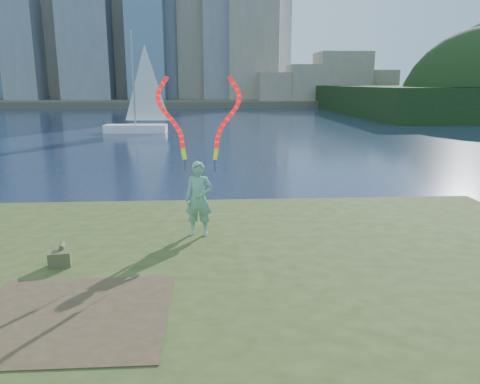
{
  "coord_description": "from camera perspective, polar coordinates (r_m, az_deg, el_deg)",
  "views": [
    {
      "loc": [
        0.13,
        -10.4,
        4.56
      ],
      "look_at": [
        0.87,
        1.0,
        1.87
      ],
      "focal_mm": 35.0,
      "sensor_mm": 36.0,
      "label": 1
    }
  ],
  "objects": [
    {
      "name": "dirt_patch",
      "position": [
        8.45,
        -19.93,
        -13.98
      ],
      "size": [
        3.2,
        3.0,
        0.02
      ],
      "primitive_type": "cube",
      "color": "#47331E",
      "rests_on": "grassy_knoll"
    },
    {
      "name": "woman_with_ribbons",
      "position": [
        11.58,
        -5.04,
        1.37
      ],
      "size": [
        2.13,
        0.55,
        4.23
      ],
      "rotation": [
        0.0,
        0.0,
        -0.14
      ],
      "color": "#157244",
      "rests_on": "grassy_knoll"
    },
    {
      "name": "ground",
      "position": [
        11.36,
        -4.14,
        -10.48
      ],
      "size": [
        320.0,
        320.0,
        0.0
      ],
      "primitive_type": "plane",
      "color": "#18243D",
      "rests_on": "ground"
    },
    {
      "name": "canvas_bag",
      "position": [
        10.58,
        -21.11,
        -7.52
      ],
      "size": [
        0.49,
        0.55,
        0.42
      ],
      "rotation": [
        0.0,
        0.0,
        0.19
      ],
      "color": "brown",
      "rests_on": "grassy_knoll"
    },
    {
      "name": "grassy_knoll",
      "position": [
        9.14,
        -4.26,
        -14.32
      ],
      "size": [
        20.0,
        18.0,
        0.8
      ],
      "color": "#344217",
      "rests_on": "ground"
    },
    {
      "name": "sailboat",
      "position": [
        44.7,
        -12.27,
        9.09
      ],
      "size": [
        6.03,
        2.03,
        9.12
      ],
      "rotation": [
        0.0,
        0.0,
        -0.04
      ],
      "color": "white",
      "rests_on": "ground"
    },
    {
      "name": "far_shore",
      "position": [
        105.47,
        -3.85,
        11.04
      ],
      "size": [
        320.0,
        40.0,
        1.2
      ],
      "primitive_type": "cube",
      "color": "#494435",
      "rests_on": "ground"
    }
  ]
}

